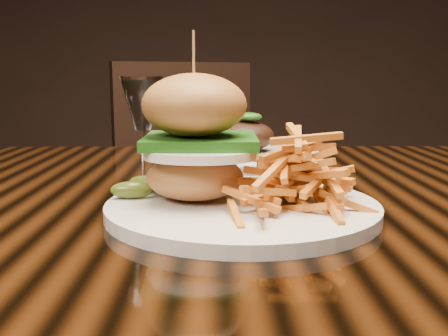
{
  "coord_description": "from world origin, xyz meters",
  "views": [
    {
      "loc": [
        -0.04,
        -0.72,
        0.91
      ],
      "look_at": [
        -0.04,
        -0.17,
        0.81
      ],
      "focal_mm": 42.0,
      "sensor_mm": 36.0,
      "label": 1
    }
  ],
  "objects_px": {
    "dining_table": "(248,241)",
    "chair_far": "(196,194)",
    "wine_glass": "(142,108)",
    "burger_plate": "(239,167)",
    "far_dish": "(243,153)"
  },
  "relations": [
    {
      "from": "dining_table",
      "to": "chair_far",
      "type": "relative_size",
      "value": 1.68
    },
    {
      "from": "wine_glass",
      "to": "chair_far",
      "type": "xyz_separation_m",
      "value": [
        0.03,
        0.89,
        -0.33
      ]
    },
    {
      "from": "burger_plate",
      "to": "far_dish",
      "type": "height_order",
      "value": "burger_plate"
    },
    {
      "from": "dining_table",
      "to": "chair_far",
      "type": "xyz_separation_m",
      "value": [
        -0.11,
        0.88,
        -0.13
      ]
    },
    {
      "from": "wine_glass",
      "to": "far_dish",
      "type": "distance_m",
      "value": 0.29
    },
    {
      "from": "dining_table",
      "to": "chair_far",
      "type": "distance_m",
      "value": 0.9
    },
    {
      "from": "dining_table",
      "to": "chair_far",
      "type": "height_order",
      "value": "chair_far"
    },
    {
      "from": "burger_plate",
      "to": "wine_glass",
      "type": "relative_size",
      "value": 1.99
    },
    {
      "from": "burger_plate",
      "to": "wine_glass",
      "type": "xyz_separation_m",
      "value": [
        -0.13,
        0.13,
        0.06
      ]
    },
    {
      "from": "burger_plate",
      "to": "far_dish",
      "type": "bearing_deg",
      "value": 98.7
    },
    {
      "from": "chair_far",
      "to": "burger_plate",
      "type": "bearing_deg",
      "value": -106.63
    },
    {
      "from": "chair_far",
      "to": "far_dish",
      "type": "bearing_deg",
      "value": -101.9
    },
    {
      "from": "dining_table",
      "to": "burger_plate",
      "type": "height_order",
      "value": "burger_plate"
    },
    {
      "from": "burger_plate",
      "to": "chair_far",
      "type": "height_order",
      "value": "burger_plate"
    },
    {
      "from": "far_dish",
      "to": "chair_far",
      "type": "relative_size",
      "value": 0.3
    }
  ]
}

